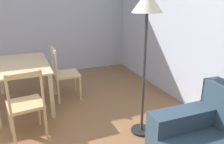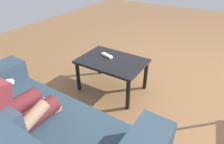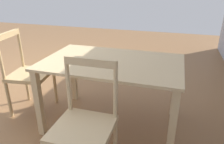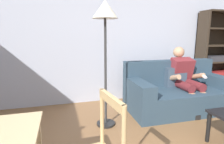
# 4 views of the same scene
# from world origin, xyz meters

# --- Properties ---
(ground_plane) EXTENTS (8.81, 8.81, 0.00)m
(ground_plane) POSITION_xyz_m (0.00, 0.00, 0.00)
(ground_plane) COLOR brown
(couch) EXTENTS (1.85, 0.95, 0.87)m
(couch) POSITION_xyz_m (1.03, 2.14, 0.31)
(couch) COLOR #2D4251
(couch) RESTS_ON ground_plane
(person_lounging) EXTENTS (0.60, 0.90, 1.13)m
(person_lounging) POSITION_xyz_m (1.21, 2.17, 0.57)
(person_lounging) COLOR maroon
(person_lounging) RESTS_ON ground_plane
(coffee_table) EXTENTS (0.81, 0.56, 0.43)m
(coffee_table) POSITION_xyz_m (1.12, 0.82, 0.36)
(coffee_table) COLOR black
(coffee_table) RESTS_ON ground_plane
(tv_remote) EXTENTS (0.18, 0.09, 0.02)m
(tv_remote) POSITION_xyz_m (1.23, 0.76, 0.44)
(tv_remote) COLOR white
(tv_remote) RESTS_ON coffee_table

